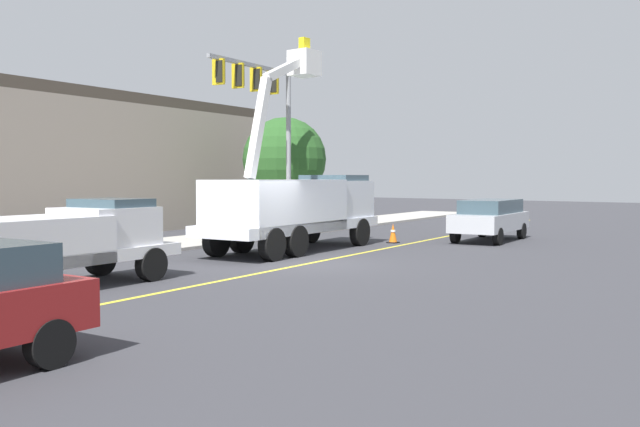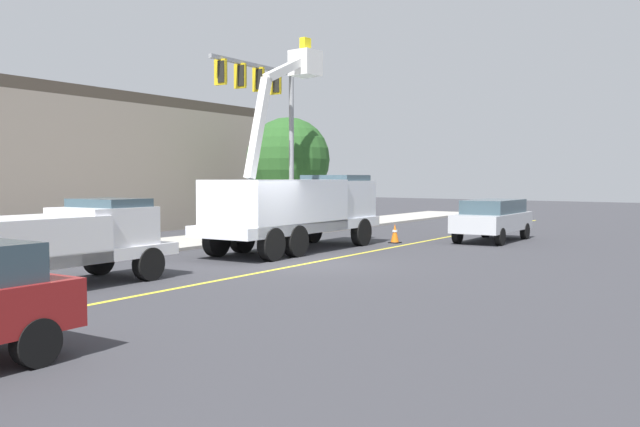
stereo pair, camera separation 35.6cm
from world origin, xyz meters
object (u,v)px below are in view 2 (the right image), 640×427
object	(u,v)px
service_pickup_truck	(59,240)
traffic_cone_mid_front	(395,234)
passing_minivan	(493,217)
traffic_signal_mast	(267,104)
utility_bucket_truck	(296,205)

from	to	relation	value
service_pickup_truck	traffic_cone_mid_front	size ratio (longest dim) A/B	7.50
passing_minivan	traffic_cone_mid_front	size ratio (longest dim) A/B	6.44
traffic_cone_mid_front	traffic_signal_mast	bearing A→B (deg)	102.88
service_pickup_truck	passing_minivan	xyz separation A→B (m)	(17.39, -3.01, -0.15)
service_pickup_truck	traffic_signal_mast	world-z (taller)	traffic_signal_mast
utility_bucket_truck	traffic_cone_mid_front	xyz separation A→B (m)	(4.50, -1.28, -1.24)
service_pickup_truck	traffic_signal_mast	distance (m)	14.69
utility_bucket_truck	traffic_signal_mast	bearing A→B (deg)	53.71
traffic_signal_mast	passing_minivan	bearing A→B (deg)	-61.60
traffic_cone_mid_front	passing_minivan	bearing A→B (deg)	-39.84
traffic_cone_mid_front	service_pickup_truck	bearing A→B (deg)	178.64
service_pickup_truck	traffic_cone_mid_front	world-z (taller)	service_pickup_truck
traffic_cone_mid_front	utility_bucket_truck	bearing A→B (deg)	164.10
traffic_signal_mast	traffic_cone_mid_front	bearing A→B (deg)	-77.12
utility_bucket_truck	service_pickup_truck	bearing A→B (deg)	-174.42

